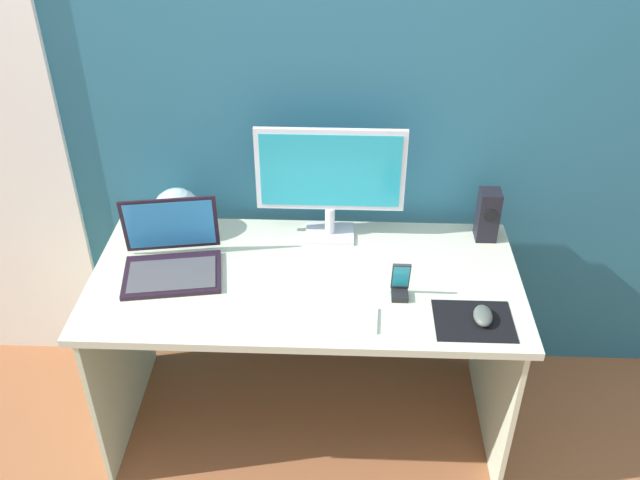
{
  "coord_description": "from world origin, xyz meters",
  "views": [
    {
      "loc": [
        0.13,
        -1.91,
        2.18
      ],
      "look_at": [
        0.05,
        -0.02,
        0.89
      ],
      "focal_mm": 39.25,
      "sensor_mm": 36.0,
      "label": 1
    }
  ],
  "objects_px": {
    "speaker_right": "(488,215)",
    "mouse": "(483,316)",
    "phone_in_dock": "(400,285)",
    "fishbowl": "(177,212)",
    "keyboard_external": "(317,317)",
    "monitor": "(330,177)",
    "laptop": "(172,257)"
  },
  "relations": [
    {
      "from": "speaker_right",
      "to": "fishbowl",
      "type": "relative_size",
      "value": 1.07
    },
    {
      "from": "speaker_right",
      "to": "mouse",
      "type": "bearing_deg",
      "value": -99.56
    },
    {
      "from": "keyboard_external",
      "to": "speaker_right",
      "type": "bearing_deg",
      "value": 41.87
    },
    {
      "from": "fishbowl",
      "to": "keyboard_external",
      "type": "height_order",
      "value": "fishbowl"
    },
    {
      "from": "speaker_right",
      "to": "keyboard_external",
      "type": "height_order",
      "value": "speaker_right"
    },
    {
      "from": "speaker_right",
      "to": "mouse",
      "type": "distance_m",
      "value": 0.49
    },
    {
      "from": "laptop",
      "to": "phone_in_dock",
      "type": "height_order",
      "value": "laptop"
    },
    {
      "from": "monitor",
      "to": "keyboard_external",
      "type": "distance_m",
      "value": 0.53
    },
    {
      "from": "monitor",
      "to": "mouse",
      "type": "xyz_separation_m",
      "value": [
        0.5,
        -0.47,
        -0.23
      ]
    },
    {
      "from": "keyboard_external",
      "to": "phone_in_dock",
      "type": "height_order",
      "value": "phone_in_dock"
    },
    {
      "from": "laptop",
      "to": "mouse",
      "type": "relative_size",
      "value": 3.7
    },
    {
      "from": "speaker_right",
      "to": "phone_in_dock",
      "type": "bearing_deg",
      "value": -132.82
    },
    {
      "from": "monitor",
      "to": "phone_in_dock",
      "type": "height_order",
      "value": "monitor"
    },
    {
      "from": "fishbowl",
      "to": "mouse",
      "type": "relative_size",
      "value": 1.84
    },
    {
      "from": "monitor",
      "to": "mouse",
      "type": "distance_m",
      "value": 0.72
    },
    {
      "from": "monitor",
      "to": "keyboard_external",
      "type": "bearing_deg",
      "value": -93.43
    },
    {
      "from": "keyboard_external",
      "to": "phone_in_dock",
      "type": "xyz_separation_m",
      "value": [
        0.27,
        0.12,
        0.04
      ]
    },
    {
      "from": "laptop",
      "to": "mouse",
      "type": "xyz_separation_m",
      "value": [
        1.04,
        -0.24,
        -0.03
      ]
    },
    {
      "from": "phone_in_dock",
      "to": "speaker_right",
      "type": "bearing_deg",
      "value": 47.18
    },
    {
      "from": "speaker_right",
      "to": "phone_in_dock",
      "type": "height_order",
      "value": "speaker_right"
    },
    {
      "from": "laptop",
      "to": "monitor",
      "type": "bearing_deg",
      "value": 23.38
    },
    {
      "from": "monitor",
      "to": "mouse",
      "type": "bearing_deg",
      "value": -43.39
    },
    {
      "from": "mouse",
      "to": "fishbowl",
      "type": "bearing_deg",
      "value": 161.03
    },
    {
      "from": "keyboard_external",
      "to": "phone_in_dock",
      "type": "bearing_deg",
      "value": 27.28
    },
    {
      "from": "monitor",
      "to": "mouse",
      "type": "height_order",
      "value": "monitor"
    },
    {
      "from": "laptop",
      "to": "keyboard_external",
      "type": "xyz_separation_m",
      "value": [
        0.51,
        -0.24,
        -0.04
      ]
    },
    {
      "from": "laptop",
      "to": "mouse",
      "type": "distance_m",
      "value": 1.06
    },
    {
      "from": "monitor",
      "to": "phone_in_dock",
      "type": "bearing_deg",
      "value": -55.89
    },
    {
      "from": "speaker_right",
      "to": "laptop",
      "type": "relative_size",
      "value": 0.53
    },
    {
      "from": "laptop",
      "to": "phone_in_dock",
      "type": "distance_m",
      "value": 0.79
    },
    {
      "from": "mouse",
      "to": "phone_in_dock",
      "type": "xyz_separation_m",
      "value": [
        -0.26,
        0.11,
        0.03
      ]
    },
    {
      "from": "fishbowl",
      "to": "phone_in_dock",
      "type": "height_order",
      "value": "fishbowl"
    }
  ]
}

